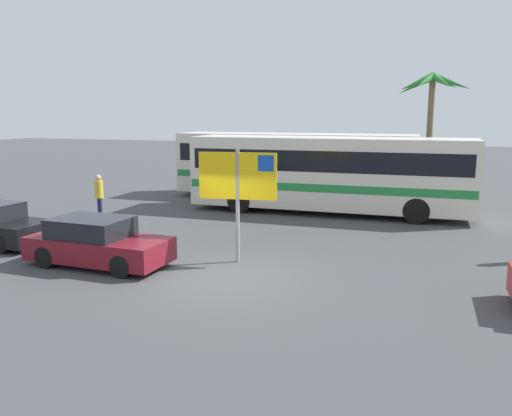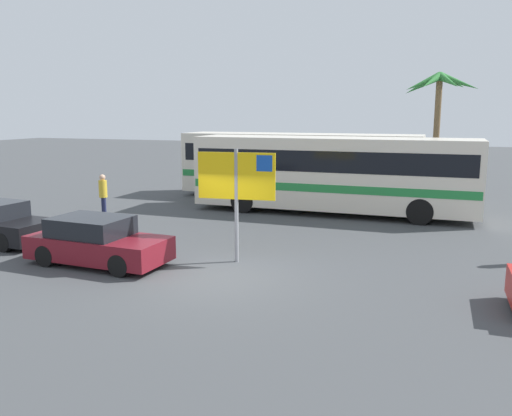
# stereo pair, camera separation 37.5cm
# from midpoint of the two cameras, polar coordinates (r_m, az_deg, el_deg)

# --- Properties ---
(ground) EXTENTS (120.00, 120.00, 0.00)m
(ground) POSITION_cam_midpoint_polar(r_m,az_deg,el_deg) (13.49, -3.42, -7.59)
(ground) COLOR #424447
(bus_front_coach) EXTENTS (11.55, 2.55, 3.17)m
(bus_front_coach) POSITION_cam_midpoint_polar(r_m,az_deg,el_deg) (21.88, 8.91, 4.02)
(bus_front_coach) COLOR silver
(bus_front_coach) RESTS_ON ground
(bus_rear_coach) EXTENTS (11.55, 2.55, 3.17)m
(bus_rear_coach) POSITION_cam_midpoint_polar(r_m,az_deg,el_deg) (25.57, 5.18, 5.00)
(bus_rear_coach) COLOR silver
(bus_rear_coach) RESTS_ON ground
(ferry_sign) EXTENTS (2.19, 0.30, 3.20)m
(ferry_sign) POSITION_cam_midpoint_polar(r_m,az_deg,el_deg) (14.35, -1.24, 3.03)
(ferry_sign) COLOR gray
(ferry_sign) RESTS_ON ground
(car_maroon) EXTENTS (4.01, 1.83, 1.32)m
(car_maroon) POSITION_cam_midpoint_polar(r_m,az_deg,el_deg) (15.06, -16.39, -3.58)
(car_maroon) COLOR maroon
(car_maroon) RESTS_ON ground
(pedestrian_by_bus) EXTENTS (0.32, 0.32, 1.77)m
(pedestrian_by_bus) POSITION_cam_midpoint_polar(r_m,az_deg,el_deg) (21.45, -15.95, 1.64)
(pedestrian_by_bus) COLOR #1E2347
(pedestrian_by_bus) RESTS_ON ground
(palm_tree_seaside) EXTENTS (3.82, 3.76, 6.25)m
(palm_tree_seaside) POSITION_cam_midpoint_polar(r_m,az_deg,el_deg) (29.06, 19.78, 11.79)
(palm_tree_seaside) COLOR brown
(palm_tree_seaside) RESTS_ON ground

